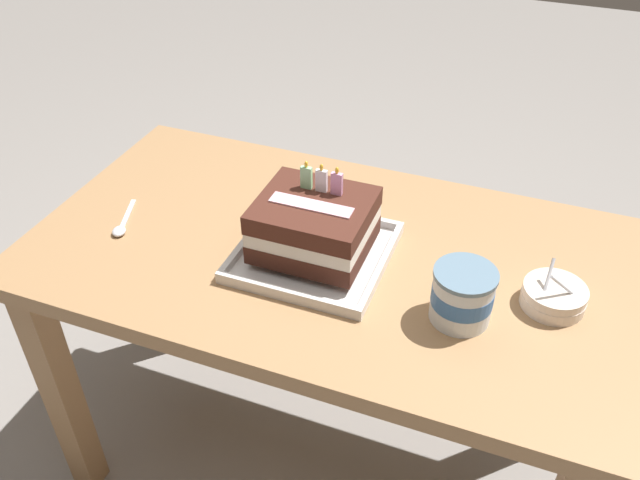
{
  "coord_description": "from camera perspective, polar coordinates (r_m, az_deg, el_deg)",
  "views": [
    {
      "loc": [
        0.36,
        -0.96,
        1.5
      ],
      "look_at": [
        -0.01,
        -0.02,
        0.72
      ],
      "focal_mm": 37.16,
      "sensor_mm": 36.0,
      "label": 1
    }
  ],
  "objects": [
    {
      "name": "ground_plane",
      "position": [
        1.81,
        0.37,
        -18.09
      ],
      "size": [
        8.0,
        8.0,
        0.0
      ],
      "primitive_type": "plane",
      "color": "gray"
    },
    {
      "name": "dining_table",
      "position": [
        1.37,
        0.46,
        -4.15
      ],
      "size": [
        1.17,
        0.66,
        0.69
      ],
      "color": "#9E754C",
      "rests_on": "ground_plane"
    },
    {
      "name": "foil_tray",
      "position": [
        1.28,
        -0.49,
        -1.18
      ],
      "size": [
        0.28,
        0.28,
        0.02
      ],
      "color": "silver",
      "rests_on": "dining_table"
    },
    {
      "name": "birthday_cake",
      "position": [
        1.24,
        -0.51,
        1.36
      ],
      "size": [
        0.21,
        0.19,
        0.16
      ],
      "color": "#462218",
      "rests_on": "foil_tray"
    },
    {
      "name": "bowl_stack",
      "position": [
        1.24,
        19.49,
        -4.6
      ],
      "size": [
        0.11,
        0.11,
        0.09
      ],
      "color": "silver",
      "rests_on": "dining_table"
    },
    {
      "name": "ice_cream_tub",
      "position": [
        1.15,
        12.16,
        -4.67
      ],
      "size": [
        0.11,
        0.11,
        0.1
      ],
      "color": "white",
      "rests_on": "dining_table"
    },
    {
      "name": "serving_spoon_near_tray",
      "position": [
        1.41,
        -16.78,
        1.03
      ],
      "size": [
        0.06,
        0.13,
        0.01
      ],
      "color": "silver",
      "rests_on": "dining_table"
    }
  ]
}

